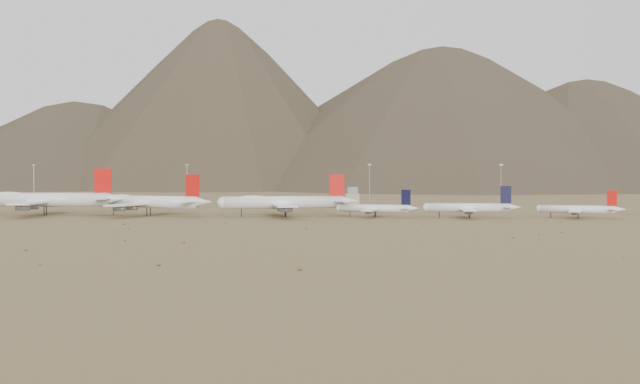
{
  "coord_description": "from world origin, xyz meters",
  "views": [
    {
      "loc": [
        32.67,
        -356.68,
        24.29
      ],
      "look_at": [
        14.66,
        30.0,
        11.9
      ],
      "focal_mm": 45.0,
      "sensor_mm": 36.0,
      "label": 1
    }
  ],
  "objects_px": {
    "widebody_centre": "(147,202)",
    "control_tower": "(353,198)",
    "widebody_east": "(284,202)",
    "narrowbody_b": "(470,208)",
    "narrowbody_a": "(376,208)",
    "widebody_west": "(43,199)"
  },
  "relations": [
    {
      "from": "widebody_centre",
      "to": "control_tower",
      "type": "bearing_deg",
      "value": 61.8
    },
    {
      "from": "widebody_east",
      "to": "narrowbody_b",
      "type": "distance_m",
      "value": 88.84
    },
    {
      "from": "widebody_centre",
      "to": "narrowbody_a",
      "type": "xyz_separation_m",
      "value": [
        112.05,
        -6.21,
        -2.72
      ]
    },
    {
      "from": "narrowbody_b",
      "to": "narrowbody_a",
      "type": "bearing_deg",
      "value": 176.55
    },
    {
      "from": "narrowbody_b",
      "to": "widebody_west",
      "type": "bearing_deg",
      "value": 178.58
    },
    {
      "from": "narrowbody_a",
      "to": "narrowbody_b",
      "type": "bearing_deg",
      "value": 7.93
    },
    {
      "from": "narrowbody_a",
      "to": "control_tower",
      "type": "distance_m",
      "value": 95.3
    },
    {
      "from": "widebody_west",
      "to": "widebody_east",
      "type": "distance_m",
      "value": 119.5
    },
    {
      "from": "widebody_centre",
      "to": "narrowbody_b",
      "type": "bearing_deg",
      "value": 16.86
    },
    {
      "from": "narrowbody_b",
      "to": "control_tower",
      "type": "height_order",
      "value": "narrowbody_b"
    },
    {
      "from": "widebody_east",
      "to": "control_tower",
      "type": "xyz_separation_m",
      "value": [
        32.82,
        92.05,
        -1.74
      ]
    },
    {
      "from": "widebody_east",
      "to": "narrowbody_b",
      "type": "xyz_separation_m",
      "value": [
        88.6,
        -6.14,
        -2.13
      ]
    },
    {
      "from": "widebody_west",
      "to": "control_tower",
      "type": "distance_m",
      "value": 176.22
    },
    {
      "from": "widebody_east",
      "to": "control_tower",
      "type": "bearing_deg",
      "value": 57.9
    },
    {
      "from": "narrowbody_a",
      "to": "control_tower",
      "type": "height_order",
      "value": "narrowbody_a"
    },
    {
      "from": "widebody_centre",
      "to": "widebody_east",
      "type": "relative_size",
      "value": 0.96
    },
    {
      "from": "widebody_east",
      "to": "narrowbody_b",
      "type": "relative_size",
      "value": 1.48
    },
    {
      "from": "widebody_east",
      "to": "narrowbody_b",
      "type": "height_order",
      "value": "widebody_east"
    },
    {
      "from": "widebody_centre",
      "to": "widebody_east",
      "type": "distance_m",
      "value": 67.74
    },
    {
      "from": "widebody_west",
      "to": "narrowbody_b",
      "type": "distance_m",
      "value": 208.29
    },
    {
      "from": "narrowbody_b",
      "to": "control_tower",
      "type": "relative_size",
      "value": 3.83
    },
    {
      "from": "narrowbody_b",
      "to": "control_tower",
      "type": "distance_m",
      "value": 112.93
    }
  ]
}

